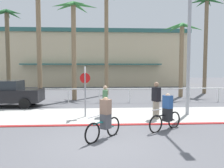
{
  "coord_description": "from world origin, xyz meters",
  "views": [
    {
      "loc": [
        -0.0,
        -7.21,
        2.47
      ],
      "look_at": [
        0.76,
        6.0,
        1.52
      ],
      "focal_mm": 35.24,
      "sensor_mm": 36.0,
      "label": 1
    }
  ],
  "objects_px": {
    "car_black_1": "(6,93)",
    "cyclist_black_0": "(167,113)",
    "cyclist_teal_1": "(105,119)",
    "streetlight_curb": "(191,33)",
    "palm_tree_3": "(74,27)",
    "stop_sign_bike_lane": "(85,84)",
    "palm_tree_6": "(206,24)",
    "pedestrian_0": "(156,102)",
    "palm_tree_1": "(7,32)",
    "palm_tree_5": "(182,42)",
    "palm_tree_2": "(38,7)",
    "pedestrian_1": "(105,102)",
    "palm_tree_4": "(107,21)"
  },
  "relations": [
    {
      "from": "palm_tree_1",
      "to": "palm_tree_2",
      "type": "height_order",
      "value": "palm_tree_2"
    },
    {
      "from": "palm_tree_6",
      "to": "palm_tree_5",
      "type": "bearing_deg",
      "value": -143.25
    },
    {
      "from": "car_black_1",
      "to": "cyclist_black_0",
      "type": "height_order",
      "value": "car_black_1"
    },
    {
      "from": "car_black_1",
      "to": "pedestrian_1",
      "type": "bearing_deg",
      "value": -27.46
    },
    {
      "from": "car_black_1",
      "to": "palm_tree_2",
      "type": "bearing_deg",
      "value": 66.99
    },
    {
      "from": "cyclist_teal_1",
      "to": "streetlight_curb",
      "type": "bearing_deg",
      "value": 38.05
    },
    {
      "from": "palm_tree_6",
      "to": "cyclist_black_0",
      "type": "bearing_deg",
      "value": -121.47
    },
    {
      "from": "palm_tree_1",
      "to": "cyclist_teal_1",
      "type": "relative_size",
      "value": 5.13
    },
    {
      "from": "stop_sign_bike_lane",
      "to": "cyclist_teal_1",
      "type": "distance_m",
      "value": 3.77
    },
    {
      "from": "palm_tree_2",
      "to": "pedestrian_0",
      "type": "distance_m",
      "value": 12.07
    },
    {
      "from": "stop_sign_bike_lane",
      "to": "pedestrian_0",
      "type": "relative_size",
      "value": 1.41
    },
    {
      "from": "palm_tree_2",
      "to": "streetlight_curb",
      "type": "bearing_deg",
      "value": -34.48
    },
    {
      "from": "palm_tree_1",
      "to": "palm_tree_6",
      "type": "distance_m",
      "value": 18.6
    },
    {
      "from": "streetlight_curb",
      "to": "palm_tree_6",
      "type": "distance_m",
      "value": 11.72
    },
    {
      "from": "palm_tree_2",
      "to": "palm_tree_5",
      "type": "bearing_deg",
      "value": 5.07
    },
    {
      "from": "car_black_1",
      "to": "cyclist_teal_1",
      "type": "distance_m",
      "value": 9.21
    },
    {
      "from": "palm_tree_3",
      "to": "pedestrian_0",
      "type": "xyz_separation_m",
      "value": [
        4.68,
        -6.77,
        -4.77
      ]
    },
    {
      "from": "palm_tree_5",
      "to": "palm_tree_1",
      "type": "bearing_deg",
      "value": 173.57
    },
    {
      "from": "cyclist_black_0",
      "to": "palm_tree_6",
      "type": "bearing_deg",
      "value": 58.53
    },
    {
      "from": "palm_tree_6",
      "to": "palm_tree_2",
      "type": "bearing_deg",
      "value": -166.81
    },
    {
      "from": "palm_tree_2",
      "to": "car_black_1",
      "type": "height_order",
      "value": "palm_tree_2"
    },
    {
      "from": "palm_tree_1",
      "to": "pedestrian_0",
      "type": "bearing_deg",
      "value": -41.89
    },
    {
      "from": "palm_tree_1",
      "to": "palm_tree_5",
      "type": "xyz_separation_m",
      "value": [
        15.23,
        -1.72,
        -1.0
      ]
    },
    {
      "from": "palm_tree_6",
      "to": "cyclist_teal_1",
      "type": "distance_m",
      "value": 17.94
    },
    {
      "from": "palm_tree_5",
      "to": "pedestrian_0",
      "type": "xyz_separation_m",
      "value": [
        -4.27,
        -8.12,
        -3.87
      ]
    },
    {
      "from": "streetlight_curb",
      "to": "cyclist_black_0",
      "type": "height_order",
      "value": "streetlight_curb"
    },
    {
      "from": "palm_tree_6",
      "to": "cyclist_black_0",
      "type": "xyz_separation_m",
      "value": [
        -7.66,
        -12.51,
        -6.11
      ]
    },
    {
      "from": "palm_tree_3",
      "to": "cyclist_teal_1",
      "type": "distance_m",
      "value": 11.03
    },
    {
      "from": "streetlight_curb",
      "to": "pedestrian_1",
      "type": "height_order",
      "value": "streetlight_curb"
    },
    {
      "from": "car_black_1",
      "to": "cyclist_black_0",
      "type": "xyz_separation_m",
      "value": [
        8.69,
        -5.86,
        -0.18
      ]
    },
    {
      "from": "palm_tree_2",
      "to": "cyclist_teal_1",
      "type": "height_order",
      "value": "palm_tree_2"
    },
    {
      "from": "palm_tree_3",
      "to": "pedestrian_0",
      "type": "relative_size",
      "value": 4.18
    },
    {
      "from": "palm_tree_1",
      "to": "palm_tree_3",
      "type": "height_order",
      "value": "palm_tree_1"
    },
    {
      "from": "palm_tree_1",
      "to": "car_black_1",
      "type": "bearing_deg",
      "value": -69.51
    },
    {
      "from": "streetlight_curb",
      "to": "palm_tree_4",
      "type": "distance_m",
      "value": 10.45
    },
    {
      "from": "car_black_1",
      "to": "pedestrian_0",
      "type": "distance_m",
      "value": 9.61
    },
    {
      "from": "palm_tree_2",
      "to": "car_black_1",
      "type": "relative_size",
      "value": 2.19
    },
    {
      "from": "palm_tree_5",
      "to": "cyclist_teal_1",
      "type": "distance_m",
      "value": 13.55
    },
    {
      "from": "palm_tree_3",
      "to": "car_black_1",
      "type": "height_order",
      "value": "palm_tree_3"
    },
    {
      "from": "streetlight_curb",
      "to": "car_black_1",
      "type": "bearing_deg",
      "value": 162.87
    },
    {
      "from": "pedestrian_0",
      "to": "palm_tree_3",
      "type": "bearing_deg",
      "value": 124.7
    },
    {
      "from": "palm_tree_1",
      "to": "pedestrian_0",
      "type": "xyz_separation_m",
      "value": [
        10.96,
        -9.83,
        -4.87
      ]
    },
    {
      "from": "streetlight_curb",
      "to": "cyclist_teal_1",
      "type": "distance_m",
      "value": 6.75
    },
    {
      "from": "palm_tree_1",
      "to": "palm_tree_2",
      "type": "xyz_separation_m",
      "value": [
        3.53,
        -2.75,
        1.49
      ]
    },
    {
      "from": "streetlight_curb",
      "to": "palm_tree_3",
      "type": "relative_size",
      "value": 0.99
    },
    {
      "from": "cyclist_black_0",
      "to": "palm_tree_2",
      "type": "bearing_deg",
      "value": 129.31
    },
    {
      "from": "cyclist_black_0",
      "to": "cyclist_teal_1",
      "type": "relative_size",
      "value": 1.04
    },
    {
      "from": "palm_tree_3",
      "to": "cyclist_teal_1",
      "type": "bearing_deg",
      "value": -77.65
    },
    {
      "from": "palm_tree_5",
      "to": "cyclist_black_0",
      "type": "distance_m",
      "value": 11.64
    },
    {
      "from": "car_black_1",
      "to": "pedestrian_0",
      "type": "bearing_deg",
      "value": -24.25
    }
  ]
}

